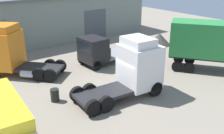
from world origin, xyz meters
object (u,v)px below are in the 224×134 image
Objects in this scene: tractor_unit_orange at (10,51)px; flatbed_truck_black at (101,51)px; tractor_unit_white at (134,68)px; gravel_pile at (159,39)px; oil_drum at (55,95)px.

tractor_unit_orange reaches higher than flatbed_truck_black.
flatbed_truck_black is (1.70, 6.43, -0.66)m from tractor_unit_white.
oil_drum is (-15.65, -5.19, -0.24)m from gravel_pile.
gravel_pile is at bearing 18.36° from oil_drum.
tractor_unit_orange is at bearing 174.78° from gravel_pile.
tractor_unit_orange is at bearing 126.70° from tractor_unit_white.
flatbed_truck_black is at bearing 31.29° from oil_drum.
gravel_pile is at bearing 39.70° from tractor_unit_white.
tractor_unit_white is 0.87× the size of flatbed_truck_black.
tractor_unit_orange reaches higher than tractor_unit_white.
tractor_unit_orange is 2.31× the size of gravel_pile.
tractor_unit_white is 5.73m from oil_drum.
tractor_unit_orange is 7.02× the size of oil_drum.
flatbed_truck_black reaches higher than oil_drum.
gravel_pile is (16.38, -1.50, -1.31)m from tractor_unit_orange.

